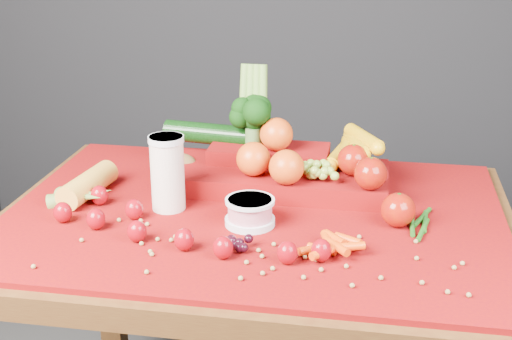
% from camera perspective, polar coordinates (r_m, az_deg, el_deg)
% --- Properties ---
extents(table, '(1.10, 0.80, 0.75)m').
position_cam_1_polar(table, '(1.57, -0.13, -6.92)').
color(table, '#391C0C').
rests_on(table, ground).
extents(red_cloth, '(1.05, 0.75, 0.01)m').
position_cam_1_polar(red_cloth, '(1.53, -0.13, -3.56)').
color(red_cloth, '#780B04').
rests_on(red_cloth, table).
extents(milk_glass, '(0.08, 0.08, 0.16)m').
position_cam_1_polar(milk_glass, '(1.52, -7.10, -0.02)').
color(milk_glass, beige).
rests_on(milk_glass, red_cloth).
extents(yogurt_bowl, '(0.10, 0.10, 0.06)m').
position_cam_1_polar(yogurt_bowl, '(1.45, -0.49, -3.29)').
color(yogurt_bowl, silver).
rests_on(yogurt_bowl, red_cloth).
extents(strawberry_scatter, '(0.58, 0.28, 0.05)m').
position_cam_1_polar(strawberry_scatter, '(1.43, -7.04, -4.18)').
color(strawberry_scatter, '#940007').
rests_on(strawberry_scatter, red_cloth).
extents(dark_grape_cluster, '(0.06, 0.05, 0.03)m').
position_cam_1_polar(dark_grape_cluster, '(1.36, -1.57, -5.84)').
color(dark_grape_cluster, black).
rests_on(dark_grape_cluster, red_cloth).
extents(soybean_scatter, '(0.84, 0.24, 0.01)m').
position_cam_1_polar(soybean_scatter, '(1.35, -1.62, -6.58)').
color(soybean_scatter, olive).
rests_on(soybean_scatter, red_cloth).
extents(corn_ear, '(0.20, 0.24, 0.06)m').
position_cam_1_polar(corn_ear, '(1.61, -13.70, -1.80)').
color(corn_ear, gold).
rests_on(corn_ear, red_cloth).
extents(potato, '(0.09, 0.07, 0.06)m').
position_cam_1_polar(potato, '(1.71, -6.13, 0.34)').
color(potato, brown).
rests_on(potato, red_cloth).
extents(baby_carrot_pile, '(0.17, 0.17, 0.03)m').
position_cam_1_polar(baby_carrot_pile, '(1.36, 6.11, -5.88)').
color(baby_carrot_pile, '#D83E07').
rests_on(baby_carrot_pile, red_cloth).
extents(green_bean_pile, '(0.14, 0.12, 0.01)m').
position_cam_1_polar(green_bean_pile, '(1.50, 13.09, -4.18)').
color(green_bean_pile, '#195313').
rests_on(green_bean_pile, red_cloth).
extents(produce_mound, '(0.60, 0.35, 0.27)m').
position_cam_1_polar(produce_mound, '(1.64, 2.12, 0.64)').
color(produce_mound, '#780B04').
rests_on(produce_mound, red_cloth).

